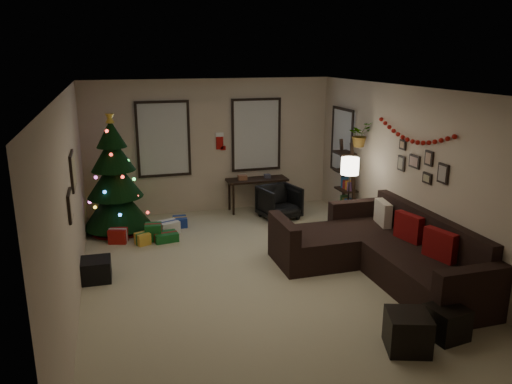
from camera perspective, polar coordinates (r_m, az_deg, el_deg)
The scene contains 29 objects.
floor at distance 7.41m, azimuth 0.58°, elevation -9.87°, with size 7.00×7.00×0.00m, color #BAB08D.
ceiling at distance 6.71m, azimuth 0.65°, elevation 11.45°, with size 7.00×7.00×0.00m, color white.
wall_back at distance 10.26m, azimuth -5.16°, elevation 5.19°, with size 5.00×5.00×0.00m, color #C2AD93.
wall_front at distance 3.95m, azimuth 16.07°, elevation -12.65°, with size 5.00×5.00×0.00m, color #C2AD93.
wall_left at distance 6.67m, azimuth -20.38°, elevation -1.35°, with size 7.00×7.00×0.00m, color #C2AD93.
wall_right at distance 8.01m, azimuth 17.97°, elevation 1.58°, with size 7.00×7.00×0.00m, color #C2AD93.
window_back_left at distance 10.05m, azimuth -10.49°, elevation 5.94°, with size 1.05×0.06×1.50m.
window_back_right at distance 10.42m, azimuth 0.01°, elevation 6.53°, with size 1.05×0.06×1.50m.
window_right_wall at distance 10.13m, azimuth 9.83°, elevation 5.76°, with size 0.06×0.90×1.30m.
christmas_tree at distance 9.38m, azimuth -15.77°, elevation 1.05°, with size 1.21×1.21×2.24m.
presents at distance 9.25m, azimuth -12.42°, elevation -4.17°, with size 1.50×1.14×0.30m.
sofa at distance 7.74m, azimuth 14.14°, elevation -6.73°, with size 2.16×3.11×0.93m.
pillow_red_a at distance 7.26m, azimuth 20.16°, elevation -5.94°, with size 0.13×0.48×0.48m, color maroon.
pillow_red_b at distance 7.82m, azimuth 16.95°, elevation -4.10°, with size 0.13×0.48×0.48m, color maroon.
pillow_cream at distance 8.42m, azimuth 14.22°, elevation -2.59°, with size 0.13×0.47×0.47m, color beige.
ottoman_near at distance 5.96m, azimuth 16.86°, elevation -14.96°, with size 0.45×0.45×0.43m, color black.
ottoman_far at distance 6.34m, azimuth 20.86°, elevation -13.70°, with size 0.40×0.40×0.38m, color black.
desk at distance 10.36m, azimuth 0.12°, elevation 1.10°, with size 1.25×0.45×0.68m.
desk_chair at distance 9.91m, azimuth 2.67°, elevation -1.17°, with size 0.65×0.61×0.67m, color black.
bookshelf at distance 9.66m, azimuth 10.32°, elevation 0.91°, with size 0.30×0.48×1.61m.
potted_plant at distance 9.12m, azimuth 11.73°, elevation 6.82°, with size 0.51×0.44×0.57m, color #4C4C4C.
floor_lamp at distance 8.75m, azimuth 10.61°, elevation 2.31°, with size 0.31×0.31×1.46m.
art_map at distance 7.27m, azimuth -20.12°, elevation 2.28°, with size 0.04×0.60×0.50m.
art_abstract at distance 6.41m, azimuth -20.38°, elevation -1.46°, with size 0.04×0.45×0.35m.
gallery at distance 7.90m, azimuth 18.28°, elevation 3.01°, with size 0.03×1.25×0.54m.
garland at distance 7.99m, azimuth 17.43°, elevation 6.36°, with size 0.08×1.90×0.30m, color #A5140C, non-canonical shape.
stocking_left at distance 10.26m, azimuth -5.98°, elevation 5.35°, with size 0.20×0.05×0.36m.
stocking_right at distance 10.26m, azimuth -4.12°, elevation 5.81°, with size 0.20×0.05×0.36m.
storage_bin at distance 7.68m, azimuth -18.54°, elevation -8.47°, with size 0.63×0.42×0.32m, color black.
Camera 1 is at (-1.97, -6.40, 3.17)m, focal length 35.17 mm.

